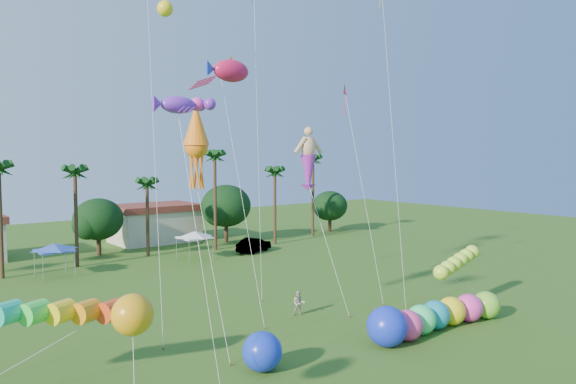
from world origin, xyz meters
TOP-DOWN VIEW (x-y plane):
  - tree_line at (3.57, 44.00)m, footprint 69.46×8.91m
  - buildings_row at (-3.09, 50.00)m, footprint 35.00×7.00m
  - tent_row at (-6.00, 36.33)m, footprint 31.00×4.00m
  - car_b at (15.61, 35.90)m, footprint 5.23×3.49m
  - spectator_b at (3.59, 13.31)m, footprint 1.08×1.06m
  - caterpillar_inflatable at (7.85, 5.23)m, footprint 11.77×2.65m
  - blue_ball at (-4.28, 6.78)m, footprint 2.09×2.09m
  - rainbow_tube at (-12.72, 10.80)m, footprint 9.93×3.28m
  - green_worm at (11.64, 7.38)m, footprint 9.21×3.36m
  - orange_ball_kite at (-12.64, 3.51)m, footprint 1.80×1.91m
  - merman_kite at (6.30, 15.47)m, footprint 2.20×5.64m
  - fish_kite at (1.04, 17.80)m, footprint 4.47×6.87m
  - squid_kite at (-4.49, 13.07)m, footprint 1.58×5.48m
  - lobster_kite at (-7.83, 8.86)m, footprint 3.48×4.78m
  - delta_kite_red at (10.76, 16.15)m, footprint 1.24×5.37m

SIDE VIEW (x-z plane):
  - car_b at x=15.61m, z-range 0.00..1.63m
  - spectator_b at x=3.59m, z-range 0.00..1.75m
  - caterpillar_inflatable at x=7.85m, z-range -0.19..2.21m
  - blue_ball at x=-4.28m, z-range 0.00..2.09m
  - buildings_row at x=-3.09m, z-range 0.00..4.00m
  - tent_row at x=-6.00m, z-range 2.45..3.05m
  - green_worm at x=11.64m, z-range 1.16..4.78m
  - rainbow_tube at x=-12.72m, z-range 1.45..5.44m
  - tree_line at x=3.57m, z-range -1.22..9.78m
  - orange_ball_kite at x=-12.64m, z-range 2.24..8.31m
  - merman_kite at x=6.30m, z-range 4.17..17.04m
  - squid_kite at x=-4.49m, z-range 4.74..18.67m
  - lobster_kite at x=-7.83m, z-range 6.54..20.88m
  - delta_kite_red at x=10.76m, z-range 7.62..24.59m
  - fish_kite at x=1.04m, z-range 8.13..26.20m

